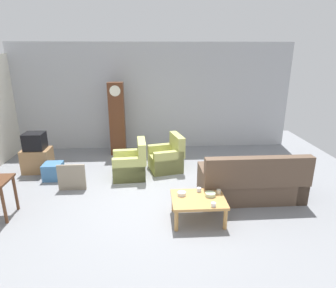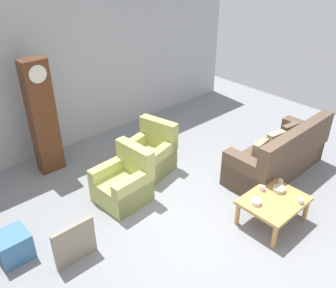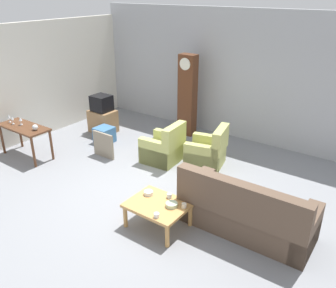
{
  "view_description": "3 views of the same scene",
  "coord_description": "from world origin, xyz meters",
  "px_view_note": "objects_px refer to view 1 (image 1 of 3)",
  "views": [
    {
      "loc": [
        -0.08,
        -5.28,
        2.96
      ],
      "look_at": [
        0.26,
        0.43,
        1.1
      ],
      "focal_mm": 30.83,
      "sensor_mm": 36.0,
      "label": 1
    },
    {
      "loc": [
        -3.27,
        -2.77,
        3.82
      ],
      "look_at": [
        -0.04,
        0.79,
        1.05
      ],
      "focal_mm": 38.49,
      "sensor_mm": 36.0,
      "label": 2
    },
    {
      "loc": [
        3.68,
        -4.49,
        3.64
      ],
      "look_at": [
        0.02,
        0.59,
        0.83
      ],
      "focal_mm": 37.66,
      "sensor_mm": 36.0,
      "label": 3
    }
  ],
  "objects_px": {
    "cup_blue_rimmed": "(199,190)",
    "bowl_shallow_green": "(210,194)",
    "couch_floral": "(251,183)",
    "tv_stand_cabinet": "(38,160)",
    "cup_cream_tall": "(219,192)",
    "bowl_white_stacked": "(182,194)",
    "armchair_olive_near": "(131,165)",
    "framed_picture_leaning": "(72,177)",
    "storage_box_blue": "(53,171)",
    "armchair_olive_far": "(167,158)",
    "coffee_table_wood": "(198,201)",
    "cup_white_porcelain": "(213,205)",
    "tv_crt": "(35,141)",
    "grandfather_clock": "(117,119)"
  },
  "relations": [
    {
      "from": "couch_floral",
      "to": "cup_blue_rimmed",
      "type": "distance_m",
      "value": 1.25
    },
    {
      "from": "cup_blue_rimmed",
      "to": "cup_cream_tall",
      "type": "distance_m",
      "value": 0.37
    },
    {
      "from": "framed_picture_leaning",
      "to": "bowl_white_stacked",
      "type": "height_order",
      "value": "framed_picture_leaning"
    },
    {
      "from": "cup_blue_rimmed",
      "to": "storage_box_blue",
      "type": "bearing_deg",
      "value": 152.39
    },
    {
      "from": "armchair_olive_near",
      "to": "tv_stand_cabinet",
      "type": "xyz_separation_m",
      "value": [
        -2.4,
        0.47,
        -0.01
      ]
    },
    {
      "from": "tv_stand_cabinet",
      "to": "tv_crt",
      "type": "height_order",
      "value": "tv_crt"
    },
    {
      "from": "tv_crt",
      "to": "storage_box_blue",
      "type": "xyz_separation_m",
      "value": [
        0.53,
        -0.49,
        -0.61
      ]
    },
    {
      "from": "tv_stand_cabinet",
      "to": "cup_cream_tall",
      "type": "bearing_deg",
      "value": -28.9
    },
    {
      "from": "armchair_olive_near",
      "to": "framed_picture_leaning",
      "type": "height_order",
      "value": "armchair_olive_near"
    },
    {
      "from": "tv_crt",
      "to": "cup_blue_rimmed",
      "type": "xyz_separation_m",
      "value": [
        3.78,
        -2.19,
        -0.34
      ]
    },
    {
      "from": "coffee_table_wood",
      "to": "storage_box_blue",
      "type": "relative_size",
      "value": 2.24
    },
    {
      "from": "cup_white_porcelain",
      "to": "bowl_shallow_green",
      "type": "bearing_deg",
      "value": 86.99
    },
    {
      "from": "cup_blue_rimmed",
      "to": "framed_picture_leaning",
      "type": "bearing_deg",
      "value": 157.8
    },
    {
      "from": "couch_floral",
      "to": "cup_cream_tall",
      "type": "xyz_separation_m",
      "value": [
        -0.81,
        -0.54,
        0.12
      ]
    },
    {
      "from": "armchair_olive_near",
      "to": "cup_blue_rimmed",
      "type": "xyz_separation_m",
      "value": [
        1.38,
        -1.71,
        0.17
      ]
    },
    {
      "from": "armchair_olive_near",
      "to": "armchair_olive_far",
      "type": "height_order",
      "value": "same"
    },
    {
      "from": "cup_cream_tall",
      "to": "bowl_shallow_green",
      "type": "bearing_deg",
      "value": -152.2
    },
    {
      "from": "grandfather_clock",
      "to": "tv_crt",
      "type": "distance_m",
      "value": 2.28
    },
    {
      "from": "tv_crt",
      "to": "cup_white_porcelain",
      "type": "height_order",
      "value": "tv_crt"
    },
    {
      "from": "tv_stand_cabinet",
      "to": "framed_picture_leaning",
      "type": "height_order",
      "value": "tv_stand_cabinet"
    },
    {
      "from": "framed_picture_leaning",
      "to": "cup_blue_rimmed",
      "type": "bearing_deg",
      "value": -22.2
    },
    {
      "from": "armchair_olive_near",
      "to": "framed_picture_leaning",
      "type": "bearing_deg",
      "value": -153.38
    },
    {
      "from": "cup_white_porcelain",
      "to": "cup_cream_tall",
      "type": "height_order",
      "value": "cup_cream_tall"
    },
    {
      "from": "cup_cream_tall",
      "to": "bowl_white_stacked",
      "type": "relative_size",
      "value": 0.53
    },
    {
      "from": "cup_cream_tall",
      "to": "cup_blue_rimmed",
      "type": "bearing_deg",
      "value": 164.93
    },
    {
      "from": "couch_floral",
      "to": "storage_box_blue",
      "type": "height_order",
      "value": "couch_floral"
    },
    {
      "from": "couch_floral",
      "to": "armchair_olive_far",
      "type": "height_order",
      "value": "couch_floral"
    },
    {
      "from": "cup_blue_rimmed",
      "to": "bowl_shallow_green",
      "type": "relative_size",
      "value": 0.44
    },
    {
      "from": "couch_floral",
      "to": "armchair_olive_far",
      "type": "distance_m",
      "value": 2.35
    },
    {
      "from": "framed_picture_leaning",
      "to": "cup_white_porcelain",
      "type": "height_order",
      "value": "framed_picture_leaning"
    },
    {
      "from": "tv_crt",
      "to": "framed_picture_leaning",
      "type": "bearing_deg",
      "value": -44.3
    },
    {
      "from": "grandfather_clock",
      "to": "cup_white_porcelain",
      "type": "height_order",
      "value": "grandfather_clock"
    },
    {
      "from": "coffee_table_wood",
      "to": "tv_crt",
      "type": "bearing_deg",
      "value": 146.79
    },
    {
      "from": "tv_crt",
      "to": "cup_cream_tall",
      "type": "distance_m",
      "value": 4.73
    },
    {
      "from": "bowl_white_stacked",
      "to": "bowl_shallow_green",
      "type": "height_order",
      "value": "bowl_white_stacked"
    },
    {
      "from": "couch_floral",
      "to": "bowl_white_stacked",
      "type": "relative_size",
      "value": 13.77
    },
    {
      "from": "armchair_olive_near",
      "to": "couch_floral",
      "type": "bearing_deg",
      "value": -26.55
    },
    {
      "from": "storage_box_blue",
      "to": "cup_cream_tall",
      "type": "distance_m",
      "value": 4.03
    },
    {
      "from": "storage_box_blue",
      "to": "bowl_white_stacked",
      "type": "xyz_separation_m",
      "value": [
        2.91,
        -1.83,
        0.27
      ]
    },
    {
      "from": "coffee_table_wood",
      "to": "cup_white_porcelain",
      "type": "bearing_deg",
      "value": -55.34
    },
    {
      "from": "armchair_olive_near",
      "to": "bowl_white_stacked",
      "type": "xyz_separation_m",
      "value": [
        1.04,
        -1.84,
        0.16
      ]
    },
    {
      "from": "coffee_table_wood",
      "to": "couch_floral",
      "type": "bearing_deg",
      "value": 29.74
    },
    {
      "from": "armchair_olive_near",
      "to": "grandfather_clock",
      "type": "bearing_deg",
      "value": 105.82
    },
    {
      "from": "couch_floral",
      "to": "tv_stand_cabinet",
      "type": "distance_m",
      "value": 5.25
    },
    {
      "from": "cup_cream_tall",
      "to": "couch_floral",
      "type": "bearing_deg",
      "value": 33.34
    },
    {
      "from": "tv_stand_cabinet",
      "to": "framed_picture_leaning",
      "type": "bearing_deg",
      "value": -44.3
    },
    {
      "from": "couch_floral",
      "to": "tv_stand_cabinet",
      "type": "xyz_separation_m",
      "value": [
        -4.95,
        1.75,
        -0.05
      ]
    },
    {
      "from": "grandfather_clock",
      "to": "bowl_shallow_green",
      "type": "height_order",
      "value": "grandfather_clock"
    },
    {
      "from": "grandfather_clock",
      "to": "cup_white_porcelain",
      "type": "relative_size",
      "value": 24.53
    },
    {
      "from": "grandfather_clock",
      "to": "tv_stand_cabinet",
      "type": "height_order",
      "value": "grandfather_clock"
    }
  ]
}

